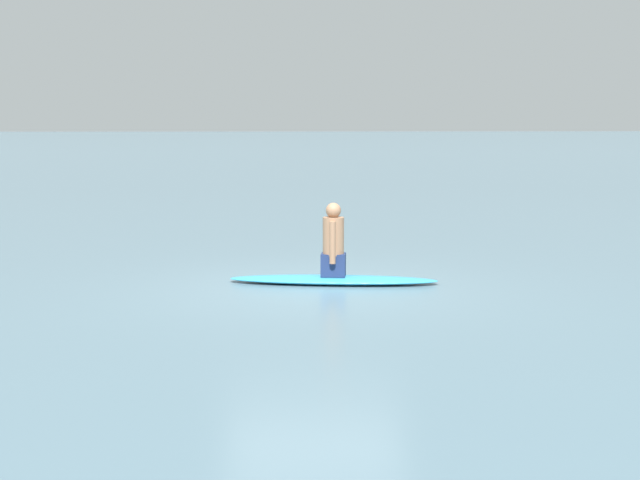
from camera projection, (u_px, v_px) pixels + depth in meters
name	position (u px, v px, depth m)	size (l,w,h in m)	color
ground_plane	(314.00, 288.00, 13.27)	(400.00, 400.00, 0.00)	slate
surfboard	(333.00, 280.00, 13.67)	(3.02, 0.64, 0.11)	#339EC6
person_paddler	(333.00, 243.00, 13.60)	(0.38, 0.47, 1.06)	navy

